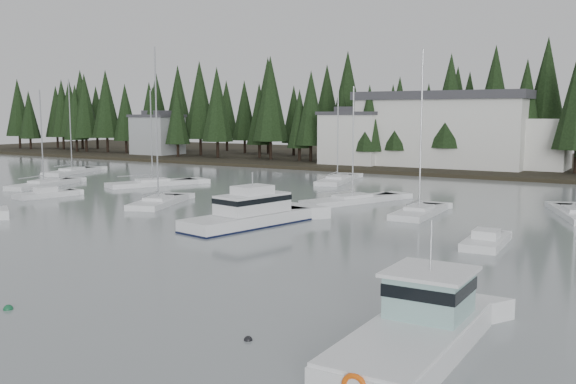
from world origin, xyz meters
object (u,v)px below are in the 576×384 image
object	(u,v)px
sailboat_8	(44,186)
sailboat_11	(158,204)
lobster_boat_teal	(416,335)
sailboat_1	(419,214)
cabin_cruiser_center	(249,217)
sailboat_9	(72,173)
runabout_0	(46,196)
house_west	(354,137)
sailboat_3	(352,202)
runabout_1	(486,244)
house_far_west	(157,134)
harbor_inn	(457,130)
sailboat_10	(337,181)
sailboat_7	(153,185)
sailboat_6	(576,216)

from	to	relation	value
sailboat_8	sailboat_11	xyz separation A→B (m)	(21.31, -4.38, 0.03)
lobster_boat_teal	sailboat_11	xyz separation A→B (m)	(-32.50, 22.52, -0.51)
sailboat_1	sailboat_8	world-z (taller)	sailboat_1
cabin_cruiser_center	sailboat_1	xyz separation A→B (m)	(9.01, 11.37, -0.60)
sailboat_9	runabout_0	bearing A→B (deg)	-152.44
house_west	sailboat_1	bearing A→B (deg)	-58.20
sailboat_3	runabout_1	xyz separation A→B (m)	(15.58, -13.37, 0.08)
house_far_west	sailboat_8	xyz separation A→B (m)	(23.21, -44.21, -4.35)
harbor_inn	sailboat_9	world-z (taller)	sailboat_9
sailboat_10	runabout_0	world-z (taller)	sailboat_10
cabin_cruiser_center	lobster_boat_teal	world-z (taller)	lobster_boat_teal
sailboat_7	sailboat_11	distance (m)	16.21
sailboat_6	runabout_1	size ratio (longest dim) A/B	2.68
sailboat_6	sailboat_7	bearing A→B (deg)	70.19
sailboat_3	sailboat_11	size ratio (longest dim) A/B	0.77
sailboat_7	sailboat_9	distance (m)	20.64
house_west	sailboat_8	xyz separation A→B (m)	(-18.79, -42.21, -4.60)
house_west	sailboat_9	distance (m)	41.60
sailboat_3	sailboat_6	bearing A→B (deg)	-62.35
sailboat_6	sailboat_3	bearing A→B (deg)	74.58
harbor_inn	cabin_cruiser_center	xyz separation A→B (m)	(0.72, -54.67, -5.09)
house_far_west	runabout_0	size ratio (longest dim) A/B	1.35
sailboat_3	runabout_0	bearing A→B (deg)	135.93
lobster_boat_teal	sailboat_8	bearing A→B (deg)	63.39
house_far_west	sailboat_7	distance (m)	49.90
house_far_west	harbor_inn	bearing A→B (deg)	1.35
runabout_1	harbor_inn	bearing A→B (deg)	15.43
sailboat_1	runabout_0	bearing A→B (deg)	101.01
sailboat_9	sailboat_10	distance (m)	37.52
harbor_inn	sailboat_3	bearing A→B (deg)	-87.20
house_west	sailboat_1	distance (m)	47.24
house_far_west	lobster_boat_teal	bearing A→B (deg)	-42.71
house_west	sailboat_10	world-z (taller)	sailboat_10
house_far_west	cabin_cruiser_center	xyz separation A→B (m)	(57.77, -53.33, -3.72)
sailboat_9	sailboat_10	bearing A→B (deg)	-92.62
sailboat_11	runabout_0	bearing A→B (deg)	77.41
sailboat_1	sailboat_3	distance (m)	8.67
sailboat_9	sailboat_10	xyz separation A→B (m)	(36.43, 9.00, -0.02)
runabout_0	runabout_1	world-z (taller)	same
sailboat_8	runabout_0	bearing A→B (deg)	-139.80
house_far_west	sailboat_1	world-z (taller)	sailboat_1
house_west	sailboat_10	size ratio (longest dim) A/B	0.84
sailboat_7	runabout_0	distance (m)	13.31
sailboat_9	sailboat_11	bearing A→B (deg)	-134.88
lobster_boat_teal	sailboat_10	distance (m)	55.66
runabout_0	harbor_inn	bearing A→B (deg)	-15.35
lobster_boat_teal	sailboat_6	size ratio (longest dim) A/B	0.62
lobster_boat_teal	sailboat_8	distance (m)	60.16
lobster_boat_teal	sailboat_8	world-z (taller)	sailboat_8
sailboat_7	house_far_west	bearing A→B (deg)	66.95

